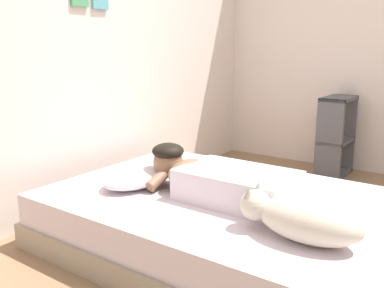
{
  "coord_description": "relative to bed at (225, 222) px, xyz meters",
  "views": [
    {
      "loc": [
        -2.16,
        -0.74,
        1.2
      ],
      "look_at": [
        -0.02,
        0.78,
        0.59
      ],
      "focal_mm": 39.46,
      "sensor_mm": 36.0,
      "label": 1
    }
  ],
  "objects": [
    {
      "name": "back_wall",
      "position": [
        0.12,
        1.28,
        1.08
      ],
      "size": [
        4.19,
        0.12,
        2.5
      ],
      "color": "silver",
      "rests_on": "ground"
    },
    {
      "name": "cell_phone",
      "position": [
        0.09,
        -0.47,
        0.18
      ],
      "size": [
        0.07,
        0.14,
        0.01
      ],
      "primitive_type": "cube",
      "color": "black",
      "rests_on": "bed"
    },
    {
      "name": "coffee_cup",
      "position": [
        0.1,
        0.33,
        0.21
      ],
      "size": [
        0.12,
        0.09,
        0.07
      ],
      "color": "teal",
      "rests_on": "bed"
    },
    {
      "name": "ground_plane",
      "position": [
        0.12,
        -0.47,
        -0.17
      ],
      "size": [
        12.38,
        12.38,
        0.0
      ],
      "primitive_type": "plane",
      "color": "#8C6B4C"
    },
    {
      "name": "pillow",
      "position": [
        -0.16,
        0.55,
        0.23
      ],
      "size": [
        0.52,
        0.32,
        0.11
      ],
      "primitive_type": "ellipsoid",
      "color": "silver",
      "rests_on": "bed"
    },
    {
      "name": "bookshelf",
      "position": [
        1.89,
        -0.06,
        0.21
      ],
      "size": [
        0.45,
        0.24,
        0.75
      ],
      "color": "#4C4C51",
      "rests_on": "ground"
    },
    {
      "name": "person_lying",
      "position": [
        -0.04,
        0.04,
        0.28
      ],
      "size": [
        0.43,
        0.92,
        0.27
      ],
      "color": "silver",
      "rests_on": "bed"
    },
    {
      "name": "side_wall_right",
      "position": [
        2.26,
        -0.12,
        1.08
      ],
      "size": [
        0.1,
        6.39,
        2.5
      ],
      "primitive_type": "cube",
      "color": "beige",
      "rests_on": "ground"
    },
    {
      "name": "dog",
      "position": [
        -0.31,
        -0.59,
        0.28
      ],
      "size": [
        0.26,
        0.57,
        0.21
      ],
      "color": "beige",
      "rests_on": "bed"
    },
    {
      "name": "bed",
      "position": [
        0.0,
        0.0,
        0.0
      ],
      "size": [
        1.46,
        2.09,
        0.34
      ],
      "color": "gray",
      "rests_on": "ground"
    }
  ]
}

